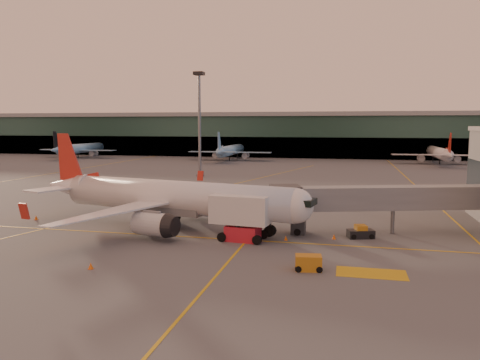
% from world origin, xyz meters
% --- Properties ---
extents(ground, '(600.00, 600.00, 0.00)m').
position_xyz_m(ground, '(0.00, 0.00, 0.00)').
color(ground, '#4C4F54').
rests_on(ground, ground).
extents(taxi_markings, '(100.12, 173.00, 0.01)m').
position_xyz_m(taxi_markings, '(-7.32, 44.49, 0.01)').
color(taxi_markings, gold).
rests_on(taxi_markings, ground).
extents(terminal, '(400.00, 20.00, 17.60)m').
position_xyz_m(terminal, '(0.00, 141.79, 8.76)').
color(terminal, '#19382D').
rests_on(terminal, ground).
extents(mast_west_near, '(2.40, 2.40, 25.60)m').
position_xyz_m(mast_west_near, '(-20.00, 66.00, 14.86)').
color(mast_west_near, slate).
rests_on(mast_west_near, ground).
extents(distant_aircraft_row, '(290.00, 34.00, 13.00)m').
position_xyz_m(distant_aircraft_row, '(-21.00, 118.00, 0.00)').
color(distant_aircraft_row, '#82B3DA').
rests_on(distant_aircraft_row, ground).
extents(main_airplane, '(38.26, 34.78, 11.64)m').
position_xyz_m(main_airplane, '(-6.14, 9.21, 3.78)').
color(main_airplane, white).
rests_on(main_airplane, ground).
extents(jet_bridge, '(29.56, 11.54, 5.79)m').
position_xyz_m(jet_bridge, '(22.53, 12.60, 4.03)').
color(jet_bridge, slate).
rests_on(jet_bridge, ground).
extents(catering_truck, '(6.81, 3.60, 5.08)m').
position_xyz_m(catering_truck, '(4.31, 4.92, 2.89)').
color(catering_truck, red).
rests_on(catering_truck, ground).
extents(gpu_cart, '(2.53, 1.73, 1.38)m').
position_xyz_m(gpu_cart, '(12.58, -4.43, 0.67)').
color(gpu_cart, '#B87317').
rests_on(gpu_cart, ground).
extents(pushback_tug, '(3.23, 2.32, 1.50)m').
position_xyz_m(pushback_tug, '(17.43, 8.95, 0.61)').
color(pushback_tug, black).
rests_on(pushback_tug, ground).
extents(cone_nose, '(0.44, 0.44, 0.56)m').
position_xyz_m(cone_nose, '(14.48, 7.71, 0.27)').
color(cone_nose, '#FF630D').
rests_on(cone_nose, ground).
extents(cone_tail, '(0.49, 0.49, 0.62)m').
position_xyz_m(cone_tail, '(-25.25, 9.60, 0.30)').
color(cone_tail, '#FF630D').
rests_on(cone_tail, ground).
extents(cone_wing_right, '(0.46, 0.46, 0.58)m').
position_xyz_m(cone_wing_right, '(-6.49, -8.33, 0.28)').
color(cone_wing_right, '#FF630D').
rests_on(cone_wing_right, ground).
extents(cone_wing_left, '(0.48, 0.48, 0.61)m').
position_xyz_m(cone_wing_left, '(-8.08, 25.68, 0.29)').
color(cone_wing_left, '#FF630D').
rests_on(cone_wing_left, ground).
extents(cone_fwd, '(0.42, 0.42, 0.54)m').
position_xyz_m(cone_fwd, '(9.25, 5.95, 0.26)').
color(cone_fwd, '#FF630D').
rests_on(cone_fwd, ground).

